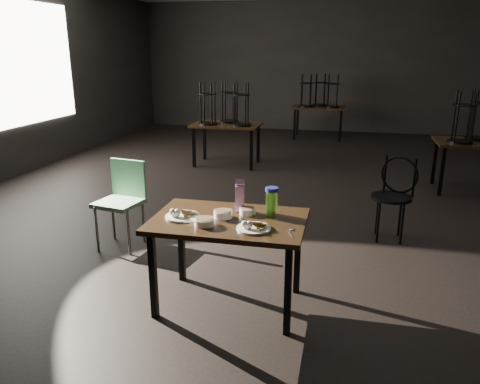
% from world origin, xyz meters
% --- Properties ---
extents(room, '(12.00, 12.04, 3.22)m').
position_xyz_m(room, '(-0.06, 0.01, 2.33)').
color(room, black).
rests_on(room, ground).
extents(main_table, '(1.20, 0.80, 0.75)m').
position_xyz_m(main_table, '(-0.55, -2.94, 0.67)').
color(main_table, black).
rests_on(main_table, ground).
extents(plate_left, '(0.27, 0.27, 0.09)m').
position_xyz_m(plate_left, '(-0.91, -2.99, 0.77)').
color(plate_left, white).
rests_on(plate_left, main_table).
extents(plate_right, '(0.26, 0.26, 0.08)m').
position_xyz_m(plate_right, '(-0.32, -3.12, 0.77)').
color(plate_right, white).
rests_on(plate_right, main_table).
extents(bowl_near, '(0.15, 0.15, 0.06)m').
position_xyz_m(bowl_near, '(-0.60, -2.92, 0.78)').
color(bowl_near, white).
rests_on(bowl_near, main_table).
extents(bowl_far, '(0.13, 0.13, 0.05)m').
position_xyz_m(bowl_far, '(-0.43, -2.80, 0.78)').
color(bowl_far, white).
rests_on(bowl_far, main_table).
extents(bowl_big, '(0.15, 0.15, 0.05)m').
position_xyz_m(bowl_big, '(-0.69, -3.12, 0.78)').
color(bowl_big, white).
rests_on(bowl_big, main_table).
extents(juice_carton, '(0.07, 0.07, 0.27)m').
position_xyz_m(juice_carton, '(-0.51, -2.74, 0.88)').
color(juice_carton, '#921A7A').
rests_on(juice_carton, main_table).
extents(water_bottle, '(0.12, 0.12, 0.23)m').
position_xyz_m(water_bottle, '(-0.24, -2.77, 0.87)').
color(water_bottle, '#81E944').
rests_on(water_bottle, main_table).
extents(spoon, '(0.05, 0.17, 0.01)m').
position_xyz_m(spoon, '(-0.04, -3.07, 0.75)').
color(spoon, silver).
rests_on(spoon, main_table).
extents(bentwood_chair, '(0.49, 0.48, 0.91)m').
position_xyz_m(bentwood_chair, '(0.86, -1.14, 0.54)').
color(bentwood_chair, black).
rests_on(bentwood_chair, ground).
extents(school_chair, '(0.49, 0.49, 0.91)m').
position_xyz_m(school_chair, '(-1.94, -1.98, 0.55)').
color(school_chair, '#68A277').
rests_on(school_chair, ground).
extents(bg_table_left, '(1.20, 0.80, 1.48)m').
position_xyz_m(bg_table_left, '(-1.79, 1.79, 0.78)').
color(bg_table_left, black).
rests_on(bg_table_left, ground).
extents(bg_table_right, '(1.20, 0.80, 1.48)m').
position_xyz_m(bg_table_right, '(2.19, 0.96, 0.78)').
color(bg_table_right, black).
rests_on(bg_table_right, ground).
extents(bg_table_far, '(1.20, 0.80, 1.48)m').
position_xyz_m(bg_table_far, '(-0.36, 4.85, 0.78)').
color(bg_table_far, black).
rests_on(bg_table_far, ground).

